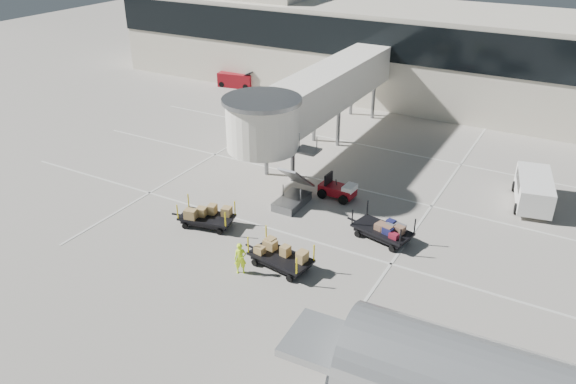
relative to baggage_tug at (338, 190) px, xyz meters
name	(u,v)px	position (x,y,z in m)	size (l,w,h in m)	color
ground	(269,251)	(-0.62, -7.27, -0.54)	(140.00, 140.00, 0.00)	#B3ACA0
lane_markings	(333,180)	(-1.28, 2.06, -0.53)	(40.00, 30.00, 0.02)	silver
terminal	(435,54)	(-0.97, 22.67, 3.57)	(64.00, 12.11, 15.20)	beige
jet_bridge	(310,98)	(-4.59, 4.99, 3.75)	(5.70, 20.40, 6.03)	white
baggage_tug	(338,190)	(0.00, 0.00, 0.00)	(2.31, 1.54, 1.47)	maroon
suitcase_cart	(382,230)	(4.09, -3.27, 0.03)	(3.98, 2.24, 1.52)	black
box_cart_near	(282,257)	(0.71, -8.19, 0.03)	(3.96, 2.00, 1.52)	black
box_cart_far	(206,217)	(-5.03, -6.75, -0.01)	(3.78, 2.08, 1.45)	black
ground_worker	(240,259)	(-0.83, -9.59, 0.28)	(0.60, 0.39, 1.64)	#BFED18
minivan	(534,188)	(10.52, 5.08, 0.52)	(2.79, 4.95, 1.77)	white
belt_loader	(237,80)	(-18.84, 16.73, 0.15)	(3.93, 2.04, 1.81)	maroon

